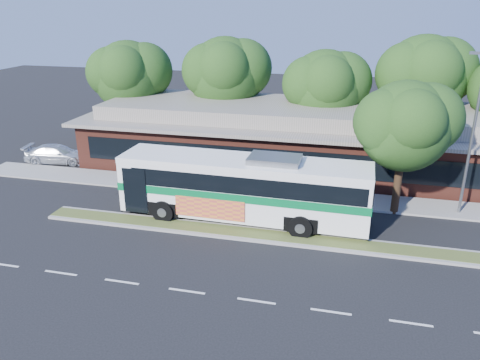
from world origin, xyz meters
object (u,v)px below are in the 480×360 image
Objects in this scene: transit_bus at (244,184)px; sedan at (57,154)px; sidewalk_tree at (412,124)px; lamp_post at (472,131)px.

sedan is at bearing 159.59° from transit_bus.
sidewalk_tree is at bearing 20.58° from transit_bus.
sedan is (-27.83, 2.75, -4.21)m from lamp_post.
sidewalk_tree is (24.63, -3.33, 4.58)m from sedan.
lamp_post is 1.91× the size of sedan.
lamp_post is 3.28m from sidewalk_tree.
sidewalk_tree reaches higher than transit_bus.
lamp_post is 28.28m from sedan.
sedan is at bearing 172.31° from sidewalk_tree.
lamp_post is at bearing -105.59° from sedan.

